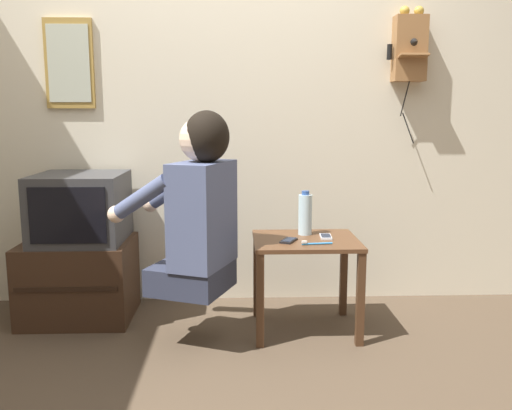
{
  "coord_description": "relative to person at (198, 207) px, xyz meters",
  "views": [
    {
      "loc": [
        0.04,
        -2.3,
        1.18
      ],
      "look_at": [
        0.15,
        0.5,
        0.71
      ],
      "focal_mm": 38.0,
      "sensor_mm": 36.0,
      "label": 1
    }
  ],
  "objects": [
    {
      "name": "side_table",
      "position": [
        0.57,
        0.16,
        -0.31
      ],
      "size": [
        0.56,
        0.49,
        0.52
      ],
      "color": "#51331E",
      "rests_on": "ground_plane"
    },
    {
      "name": "framed_picture",
      "position": [
        -0.8,
        0.68,
        0.76
      ],
      "size": [
        0.29,
        0.03,
        0.53
      ],
      "color": "olive"
    },
    {
      "name": "television",
      "position": [
        -0.7,
        0.4,
        -0.07
      ],
      "size": [
        0.49,
        0.51,
        0.39
      ],
      "color": "#38383A",
      "rests_on": "tv_stand"
    },
    {
      "name": "tv_stand",
      "position": [
        -0.73,
        0.39,
        -0.49
      ],
      "size": [
        0.61,
        0.5,
        0.46
      ],
      "color": "#382316",
      "rests_on": "ground_plane"
    },
    {
      "name": "toothbrush",
      "position": [
        0.6,
        0.02,
        -0.2
      ],
      "size": [
        0.16,
        0.03,
        0.02
      ],
      "rotation": [
        0.0,
        0.0,
        1.68
      ],
      "color": "#338CD8",
      "rests_on": "side_table"
    },
    {
      "name": "ground_plane",
      "position": [
        0.15,
        -0.39,
        -0.72
      ],
      "size": [
        14.0,
        14.0,
        0.0
      ],
      "primitive_type": "plane",
      "color": "#4C3D2D"
    },
    {
      "name": "cell_phone_spare",
      "position": [
        0.68,
        0.18,
        -0.2
      ],
      "size": [
        0.07,
        0.13,
        0.01
      ],
      "rotation": [
        0.0,
        0.0,
        -0.06
      ],
      "color": "silver",
      "rests_on": "side_table"
    },
    {
      "name": "wall_phone_antique",
      "position": [
        1.24,
        0.64,
        0.86
      ],
      "size": [
        0.23,
        0.19,
        0.81
      ],
      "color": "olive"
    },
    {
      "name": "person",
      "position": [
        0.0,
        0.0,
        0.0
      ],
      "size": [
        0.65,
        0.57,
        0.92
      ],
      "rotation": [
        0.0,
        0.0,
        1.19
      ],
      "color": "#2D3347",
      "rests_on": "ground_plane"
    },
    {
      "name": "wall_back",
      "position": [
        0.15,
        0.72,
        0.55
      ],
      "size": [
        6.8,
        0.05,
        2.55
      ],
      "color": "beige",
      "rests_on": "ground_plane"
    },
    {
      "name": "water_bottle",
      "position": [
        0.58,
        0.27,
        -0.09
      ],
      "size": [
        0.08,
        0.08,
        0.25
      ],
      "color": "silver",
      "rests_on": "side_table"
    },
    {
      "name": "cell_phone_held",
      "position": [
        0.47,
        0.1,
        -0.2
      ],
      "size": [
        0.11,
        0.14,
        0.01
      ],
      "rotation": [
        0.0,
        0.0,
        -0.44
      ],
      "color": "black",
      "rests_on": "side_table"
    }
  ]
}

